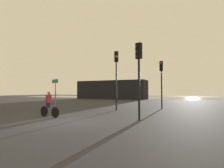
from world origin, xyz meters
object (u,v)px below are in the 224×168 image
at_px(distant_building, 111,90).
at_px(direction_sign_post, 55,90).
at_px(cyclist, 49,104).
at_px(traffic_light_near_right, 139,66).
at_px(traffic_light_center, 116,70).
at_px(traffic_light_far_right, 161,76).

xyz_separation_m(distant_building, direction_sign_post, (6.24, -23.64, -0.25)).
bearing_deg(cyclist, distant_building, -157.16).
xyz_separation_m(traffic_light_near_right, cyclist, (-5.53, -1.18, -2.22)).
xyz_separation_m(traffic_light_center, direction_sign_post, (-3.73, -3.31, -1.79)).
relative_size(traffic_light_far_right, traffic_light_center, 0.87).
distance_m(traffic_light_center, traffic_light_near_right, 5.27).
height_order(traffic_light_center, cyclist, traffic_light_center).
bearing_deg(traffic_light_near_right, cyclist, 42.64).
relative_size(traffic_light_near_right, direction_sign_post, 1.68).
height_order(distant_building, direction_sign_post, distant_building).
bearing_deg(traffic_light_near_right, traffic_light_far_right, -60.53).
distance_m(traffic_light_far_right, cyclist, 10.24).
distance_m(traffic_light_far_right, direction_sign_post, 9.48).
distance_m(distant_building, cyclist, 26.81).
xyz_separation_m(distant_building, traffic_light_center, (9.97, -20.33, 1.54)).
bearing_deg(traffic_light_near_right, distant_building, -31.16).
distance_m(distant_building, direction_sign_post, 24.45).
bearing_deg(direction_sign_post, traffic_light_near_right, -162.25).
height_order(traffic_light_far_right, traffic_light_center, traffic_light_center).
bearing_deg(distant_building, cyclist, -73.45).
relative_size(distant_building, traffic_light_far_right, 3.40).
distance_m(distant_building, traffic_light_far_right, 21.98).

